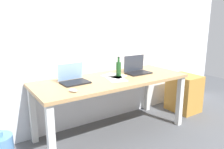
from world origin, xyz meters
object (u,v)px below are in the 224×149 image
Objects in this scene: desk at (112,85)px; filing_cabinet at (184,93)px; laptop_left at (74,79)px; computer_mouse at (73,90)px; laptop_right at (137,69)px; beer_bottle at (119,68)px.

desk reaches higher than filing_cabinet.
desk is 0.52m from laptop_left.
desk is 6.07× the size of laptop_left.
computer_mouse is (-0.64, -0.24, 0.11)m from desk.
desk is 5.82× the size of laptop_right.
laptop_right is at bearing -13.66° from computer_mouse.
desk is 7.71× the size of beer_bottle.
desk is at bearing -8.08° from computer_mouse.
desk is 19.87× the size of computer_mouse.
laptop_left reaches higher than filing_cabinet.
laptop_left is 0.96× the size of laptop_right.
laptop_left is 0.63m from beer_bottle.
beer_bottle is (-0.31, 0.01, 0.05)m from laptop_right.
beer_bottle is (0.63, -0.03, 0.06)m from laptop_left.
filing_cabinet is at bearing -3.53° from beer_bottle.
laptop_left is 1.97m from filing_cabinet.
computer_mouse is 2.12m from filing_cabinet.
computer_mouse is at bearing -159.73° from desk.
desk is 0.24m from beer_bottle.
laptop_right is 1.13m from computer_mouse.
laptop_left is 0.54× the size of filing_cabinet.
laptop_right is 0.56× the size of filing_cabinet.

